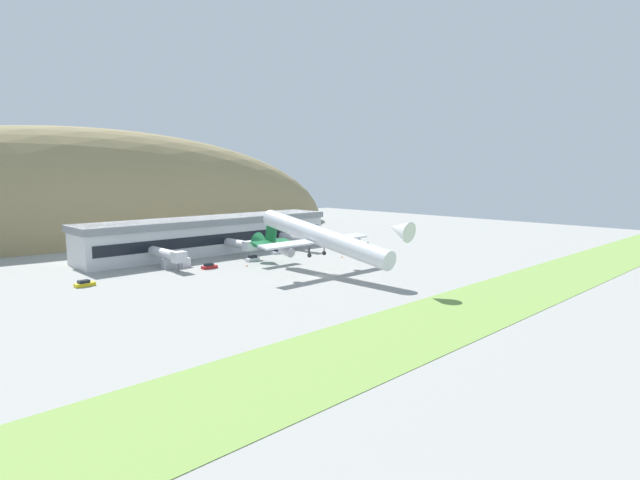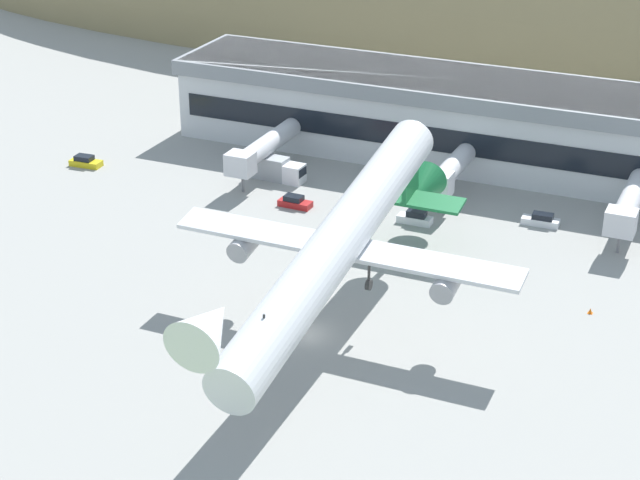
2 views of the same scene
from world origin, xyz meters
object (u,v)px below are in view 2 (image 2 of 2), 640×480
at_px(cargo_airplane, 340,243).
at_px(service_car_1, 85,162).
at_px(service_car_3, 415,218).
at_px(traffic_cone_0, 590,311).
at_px(service_car_0, 295,202).
at_px(fuel_truck, 276,169).
at_px(traffic_cone_1, 349,231).
at_px(jetway_0, 262,148).
at_px(terminal_building, 477,116).
at_px(jetway_1, 449,172).
at_px(jetway_2, 629,204).
at_px(service_car_2, 541,220).

distance_m(cargo_airplane, service_car_1, 56.51).
distance_m(service_car_1, service_car_3, 47.39).
bearing_deg(traffic_cone_0, service_car_1, 169.16).
height_order(cargo_airplane, service_car_0, cargo_airplane).
bearing_deg(fuel_truck, traffic_cone_1, -37.73).
bearing_deg(traffic_cone_1, jetway_0, 145.40).
relative_size(service_car_1, service_car_3, 1.06).
bearing_deg(fuel_truck, service_car_1, -166.71).
xyz_separation_m(cargo_airplane, traffic_cone_0, (22.11, 13.29, -9.16)).
height_order(terminal_building, jetway_1, terminal_building).
bearing_deg(cargo_airplane, jetway_2, 56.74).
relative_size(jetway_0, fuel_truck, 2.21).
distance_m(jetway_0, jetway_2, 47.25).
bearing_deg(jetway_2, service_car_1, -174.43).
height_order(service_car_0, traffic_cone_0, service_car_0).
height_order(service_car_2, traffic_cone_1, service_car_2).
bearing_deg(service_car_2, fuel_truck, 179.59).
distance_m(jetway_0, service_car_3, 24.53).
bearing_deg(service_car_1, traffic_cone_1, -7.84).
relative_size(cargo_airplane, fuel_truck, 7.14).
relative_size(fuel_truck, traffic_cone_1, 13.30).
xyz_separation_m(terminal_building, traffic_cone_0, (23.03, -36.83, -6.22)).
bearing_deg(service_car_1, service_car_3, 0.28).
distance_m(jetway_2, service_car_3, 24.85).
bearing_deg(terminal_building, service_car_2, -52.39).
bearing_deg(cargo_airplane, service_car_2, 69.20).
relative_size(terminal_building, service_car_1, 19.13).
bearing_deg(traffic_cone_0, service_car_0, 162.19).
xyz_separation_m(traffic_cone_0, traffic_cone_1, (-29.83, 7.92, 0.00)).
xyz_separation_m(jetway_0, service_car_3, (23.54, -6.06, -3.30)).
bearing_deg(terminal_building, jetway_2, -35.19).
bearing_deg(jetway_0, service_car_1, -165.23).
bearing_deg(service_car_3, traffic_cone_0, -30.34).
bearing_deg(traffic_cone_0, service_car_3, 149.66).
bearing_deg(jetway_1, traffic_cone_0, -44.65).
distance_m(service_car_3, fuel_truck, 22.26).
bearing_deg(cargo_airplane, fuel_truck, 124.83).
xyz_separation_m(terminal_building, service_car_1, (-47.99, -23.23, -5.89)).
bearing_deg(service_car_0, service_car_1, 178.10).
height_order(service_car_1, service_car_3, service_car_3).
bearing_deg(jetway_0, cargo_airplane, -52.93).
bearing_deg(jetway_2, service_car_3, -164.20).
xyz_separation_m(service_car_3, traffic_cone_1, (-6.20, -5.90, -0.41)).
distance_m(service_car_0, service_car_3, 15.44).
relative_size(terminal_building, service_car_3, 20.36).
relative_size(service_car_3, traffic_cone_1, 7.25).
bearing_deg(service_car_0, jetway_1, 28.91).
distance_m(terminal_building, jetway_2, 28.39).
bearing_deg(service_car_3, traffic_cone_1, -136.40).
bearing_deg(cargo_airplane, traffic_cone_1, 109.99).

